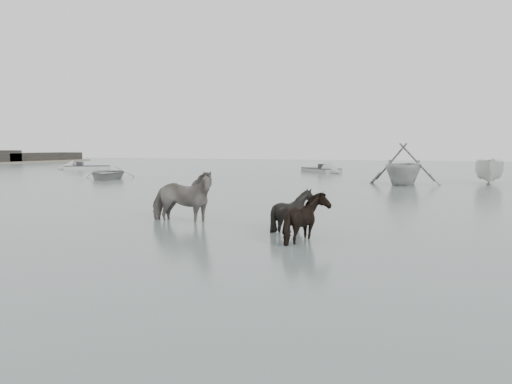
# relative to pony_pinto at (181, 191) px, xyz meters

# --- Properties ---
(ground) EXTENTS (140.00, 140.00, 0.00)m
(ground) POSITION_rel_pony_pinto_xyz_m (2.08, -0.96, -0.90)
(ground) COLOR #576862
(ground) RESTS_ON ground
(pony_pinto) EXTENTS (2.16, 1.05, 1.80)m
(pony_pinto) POSITION_rel_pony_pinto_xyz_m (0.00, 0.00, 0.00)
(pony_pinto) COLOR black
(pony_pinto) RESTS_ON ground
(pony_dark) EXTENTS (1.42, 1.55, 1.32)m
(pony_dark) POSITION_rel_pony_pinto_xyz_m (4.19, -1.66, -0.24)
(pony_dark) COLOR black
(pony_dark) RESTS_ON ground
(pony_black) EXTENTS (1.45, 1.36, 1.32)m
(pony_black) POSITION_rel_pony_pinto_xyz_m (3.40, -0.19, -0.24)
(pony_black) COLOR black
(pony_black) RESTS_ON ground
(rowboat_lead) EXTENTS (5.13, 5.65, 0.96)m
(rowboat_lead) POSITION_rel_pony_pinto_xyz_m (-14.23, 15.47, -0.42)
(rowboat_lead) COLOR #A9A9A4
(rowboat_lead) RESTS_ON ground
(rowboat_trail) EXTENTS (4.54, 5.14, 2.52)m
(rowboat_trail) POSITION_rel_pony_pinto_xyz_m (5.03, 17.06, 0.36)
(rowboat_trail) COLOR #B0B2AF
(rowboat_trail) RESTS_ON ground
(boat_small) EXTENTS (1.92, 4.37, 1.65)m
(boat_small) POSITION_rel_pony_pinto_xyz_m (9.71, 19.49, -0.08)
(boat_small) COLOR silver
(boat_small) RESTS_ON ground
(skiff_outer) EXTENTS (5.65, 4.17, 0.75)m
(skiff_outer) POSITION_rel_pony_pinto_xyz_m (-24.57, 26.19, -0.52)
(skiff_outer) COLOR #B5B5B0
(skiff_outer) RESTS_ON ground
(skiff_mid) EXTENTS (5.01, 4.97, 0.75)m
(skiff_mid) POSITION_rel_pony_pinto_xyz_m (-2.48, 28.61, -0.52)
(skiff_mid) COLOR gray
(skiff_mid) RESTS_ON ground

